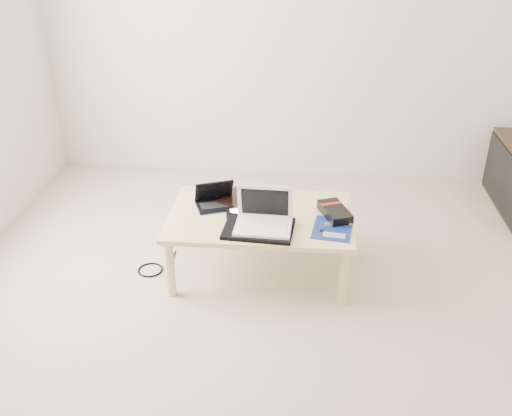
# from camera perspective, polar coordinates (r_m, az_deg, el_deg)

# --- Properties ---
(ground) EXTENTS (4.00, 4.00, 0.00)m
(ground) POSITION_cam_1_polar(r_m,az_deg,el_deg) (3.22, 2.28, -11.32)
(ground) COLOR beige
(ground) RESTS_ON ground
(room_shell) EXTENTS (4.20, 4.20, 2.70)m
(room_shell) POSITION_cam_1_polar(r_m,az_deg,el_deg) (2.52, 3.04, 19.59)
(room_shell) COLOR beige
(room_shell) RESTS_ON ground
(coffee_table) EXTENTS (1.10, 0.70, 0.40)m
(coffee_table) POSITION_cam_1_polar(r_m,az_deg,el_deg) (3.44, 0.43, -1.38)
(coffee_table) COLOR #DBC284
(coffee_table) RESTS_ON ground
(book) EXTENTS (0.36, 0.34, 0.03)m
(book) POSITION_cam_1_polar(r_m,az_deg,el_deg) (3.55, -0.87, 0.76)
(book) COLOR black
(book) RESTS_ON coffee_table
(netbook) EXTENTS (0.28, 0.25, 0.16)m
(netbook) POSITION_cam_1_polar(r_m,az_deg,el_deg) (3.51, -4.06, 0.73)
(netbook) COLOR black
(netbook) RESTS_ON coffee_table
(tablet) EXTENTS (0.30, 0.25, 0.01)m
(tablet) POSITION_cam_1_polar(r_m,az_deg,el_deg) (3.45, -0.84, -0.29)
(tablet) COLOR black
(tablet) RESTS_ON coffee_table
(remote) EXTENTS (0.08, 0.22, 0.02)m
(remote) POSITION_cam_1_polar(r_m,az_deg,el_deg) (3.43, 2.37, -0.39)
(remote) COLOR #AEAEB2
(remote) RESTS_ON coffee_table
(neoprene_sleeve) EXTENTS (0.41, 0.32, 0.02)m
(neoprene_sleeve) POSITION_cam_1_polar(r_m,az_deg,el_deg) (3.25, 0.27, -2.08)
(neoprene_sleeve) COLOR black
(neoprene_sleeve) RESTS_ON coffee_table
(white_laptop) EXTENTS (0.33, 0.24, 0.23)m
(white_laptop) POSITION_cam_1_polar(r_m,az_deg,el_deg) (3.24, 0.77, -1.06)
(white_laptop) COLOR white
(white_laptop) RESTS_ON neoprene_sleeve
(motherboard) EXTENTS (0.25, 0.30, 0.01)m
(motherboard) POSITION_cam_1_polar(r_m,az_deg,el_deg) (3.30, 7.68, -2.05)
(motherboard) COLOR navy
(motherboard) RESTS_ON coffee_table
(gpu_box) EXTENTS (0.21, 0.29, 0.06)m
(gpu_box) POSITION_cam_1_polar(r_m,az_deg,el_deg) (3.42, 7.88, -0.40)
(gpu_box) COLOR black
(gpu_box) RESTS_ON coffee_table
(cable_coil) EXTENTS (0.12, 0.12, 0.01)m
(cable_coil) POSITION_cam_1_polar(r_m,az_deg,el_deg) (3.37, -1.03, -0.97)
(cable_coil) COLOR black
(cable_coil) RESTS_ON coffee_table
(floor_cable_coil) EXTENTS (0.21, 0.21, 0.01)m
(floor_cable_coil) POSITION_cam_1_polar(r_m,az_deg,el_deg) (3.68, -10.52, -6.10)
(floor_cable_coil) COLOR black
(floor_cable_coil) RESTS_ON ground
(floor_cable_trail) EXTENTS (0.02, 0.32, 0.01)m
(floor_cable_trail) POSITION_cam_1_polar(r_m,az_deg,el_deg) (3.71, -8.45, -5.61)
(floor_cable_trail) COLOR black
(floor_cable_trail) RESTS_ON ground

